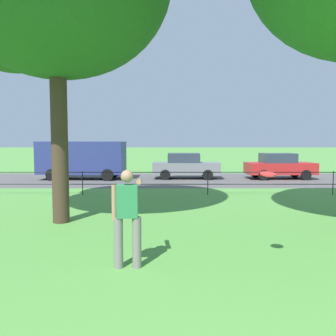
{
  "coord_description": "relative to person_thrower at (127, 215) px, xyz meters",
  "views": [
    {
      "loc": [
        -1.66,
        -0.11,
        2.19
      ],
      "look_at": [
        -1.66,
        10.0,
        1.44
      ],
      "focal_mm": 36.98,
      "sensor_mm": 36.0,
      "label": 1
    }
  ],
  "objects": [
    {
      "name": "frisbee",
      "position": [
        2.45,
        0.06,
        0.71
      ],
      "size": [
        0.32,
        0.32,
        0.08
      ],
      "color": "red"
    },
    {
      "name": "person_thrower",
      "position": [
        0.0,
        0.0,
        0.0
      ],
      "size": [
        0.51,
        0.77,
        1.72
      ],
      "color": "slate",
      "rests_on": "ground"
    },
    {
      "name": "car_red_center",
      "position": [
        7.4,
        14.77,
        -0.15
      ],
      "size": [
        4.06,
        1.93,
        1.54
      ],
      "color": "red",
      "rests_on": "ground"
    },
    {
      "name": "panel_van_left",
      "position": [
        -4.39,
        14.63,
        0.34
      ],
      "size": [
        5.05,
        2.21,
        2.24
      ],
      "color": "navy",
      "rests_on": "ground"
    },
    {
      "name": "park_fence",
      "position": [
        2.37,
        8.39,
        -0.26
      ],
      "size": [
        31.39,
        0.04,
        1.0
      ],
      "color": "black",
      "rests_on": "ground"
    },
    {
      "name": "car_grey_far_right",
      "position": [
        1.77,
        14.94,
        -0.15
      ],
      "size": [
        4.04,
        1.88,
        1.54
      ],
      "color": "slate",
      "rests_on": "ground"
    },
    {
      "name": "street_strip",
      "position": [
        2.37,
        14.43,
        -0.93
      ],
      "size": [
        80.0,
        7.95,
        0.01
      ],
      "primitive_type": "cube",
      "color": "#565454",
      "rests_on": "ground"
    }
  ]
}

